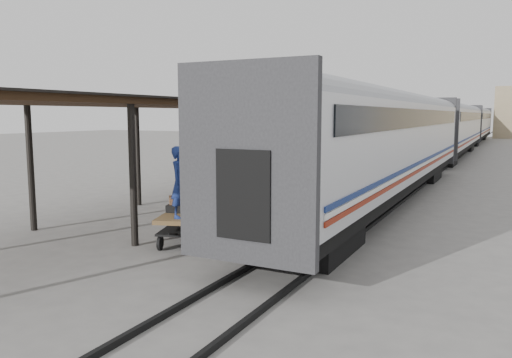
{
  "coord_description": "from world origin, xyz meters",
  "views": [
    {
      "loc": [
        7.85,
        -12.5,
        3.61
      ],
      "look_at": [
        1.04,
        0.73,
        1.7
      ],
      "focal_mm": 35.0,
      "sensor_mm": 36.0,
      "label": 1
    }
  ],
  "objects_px": {
    "baggage_cart": "(187,220)",
    "luggage_tug": "(321,165)",
    "porter": "(180,182)",
    "pedestrian": "(326,164)"
  },
  "relations": [
    {
      "from": "baggage_cart",
      "to": "luggage_tug",
      "type": "relative_size",
      "value": 1.72
    },
    {
      "from": "porter",
      "to": "pedestrian",
      "type": "relative_size",
      "value": 1.14
    },
    {
      "from": "pedestrian",
      "to": "luggage_tug",
      "type": "bearing_deg",
      "value": -53.44
    },
    {
      "from": "luggage_tug",
      "to": "pedestrian",
      "type": "xyz_separation_m",
      "value": [
        0.76,
        -1.24,
        0.24
      ]
    },
    {
      "from": "porter",
      "to": "pedestrian",
      "type": "distance_m",
      "value": 16.35
    },
    {
      "from": "baggage_cart",
      "to": "porter",
      "type": "bearing_deg",
      "value": -88.4
    },
    {
      "from": "baggage_cart",
      "to": "porter",
      "type": "height_order",
      "value": "porter"
    },
    {
      "from": "luggage_tug",
      "to": "porter",
      "type": "height_order",
      "value": "porter"
    },
    {
      "from": "baggage_cart",
      "to": "pedestrian",
      "type": "xyz_separation_m",
      "value": [
        -1.29,
        15.6,
        0.2
      ]
    },
    {
      "from": "luggage_tug",
      "to": "porter",
      "type": "distance_m",
      "value": 17.68
    }
  ]
}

